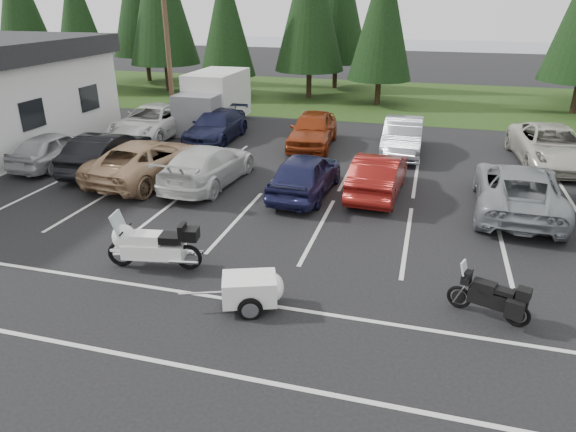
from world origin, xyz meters
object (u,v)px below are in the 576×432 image
at_px(box_truck, 211,101).
at_px(car_far_3, 403,137).
at_px(car_near_2, 148,160).
at_px(car_near_5, 378,174).
at_px(utility_pole, 167,38).
at_px(car_near_6, 518,189).
at_px(car_far_2, 313,129).
at_px(car_far_0, 153,122).
at_px(car_near_0, 55,148).
at_px(car_near_4, 305,174).
at_px(car_far_4, 551,146).
at_px(car_near_3, 208,165).
at_px(touring_motorcycle, 153,241).
at_px(cargo_trailer, 250,292).
at_px(adventure_motorcycle, 489,293).
at_px(car_near_1, 108,152).
at_px(car_far_1, 216,126).

bearing_deg(box_truck, car_far_3, -12.43).
relative_size(car_near_2, car_near_5, 1.23).
height_order(utility_pole, car_near_6, utility_pole).
height_order(box_truck, car_far_2, box_truck).
relative_size(utility_pole, car_near_2, 1.60).
bearing_deg(utility_pole, car_far_0, -92.43).
relative_size(car_near_0, car_far_3, 0.90).
bearing_deg(car_near_4, car_far_4, -142.84).
distance_m(box_truck, car_near_5, 12.69).
distance_m(car_near_0, car_near_2, 4.72).
bearing_deg(utility_pole, car_near_0, -102.49).
bearing_deg(car_near_3, utility_pole, -51.80).
distance_m(car_far_2, touring_motorcycle, 12.92).
relative_size(car_near_3, car_far_3, 1.07).
height_order(car_far_2, car_far_4, car_far_2).
xyz_separation_m(car_near_2, car_near_6, (13.53, 0.29, 0.02)).
bearing_deg(car_far_3, car_far_0, -179.28).
xyz_separation_m(car_near_5, car_far_4, (6.69, 5.61, 0.06)).
height_order(car_near_6, cargo_trailer, car_near_6).
relative_size(car_near_5, car_far_2, 0.94).
bearing_deg(car_near_6, car_near_3, 3.88).
height_order(car_near_2, car_far_0, car_far_0).
relative_size(car_near_4, touring_motorcycle, 1.62).
bearing_deg(car_near_3, car_near_5, -171.05).
bearing_deg(car_far_0, adventure_motorcycle, -38.70).
bearing_deg(car_near_0, box_truck, -113.02).
bearing_deg(touring_motorcycle, car_near_2, 110.90).
bearing_deg(car_near_5, box_truck, -35.51).
height_order(touring_motorcycle, cargo_trailer, touring_motorcycle).
relative_size(box_truck, car_near_6, 0.97).
distance_m(car_near_1, car_near_3, 4.64).
distance_m(car_far_3, car_far_4, 6.21).
xyz_separation_m(car_near_6, car_far_2, (-8.38, 6.10, 0.03)).
bearing_deg(car_near_1, utility_pole, -86.62).
bearing_deg(car_far_0, box_truck, 52.14).
height_order(car_far_0, touring_motorcycle, car_far_0).
relative_size(car_far_0, touring_motorcycle, 2.03).
bearing_deg(touring_motorcycle, car_far_4, 37.63).
height_order(car_far_0, car_far_3, car_far_0).
bearing_deg(box_truck, car_far_0, -128.48).
xyz_separation_m(car_near_1, car_near_2, (2.11, -0.48, -0.02)).
xyz_separation_m(car_far_3, adventure_motorcycle, (2.76, -12.83, -0.18)).
distance_m(box_truck, car_far_4, 16.77).
height_order(car_far_2, cargo_trailer, car_far_2).
bearing_deg(car_far_0, car_far_1, 4.07).
height_order(car_near_0, car_far_2, car_far_2).
bearing_deg(car_near_1, car_near_0, -4.69).
bearing_deg(car_far_1, car_near_0, -132.82).
relative_size(car_near_6, adventure_motorcycle, 2.84).
relative_size(car_near_3, car_near_5, 1.13).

